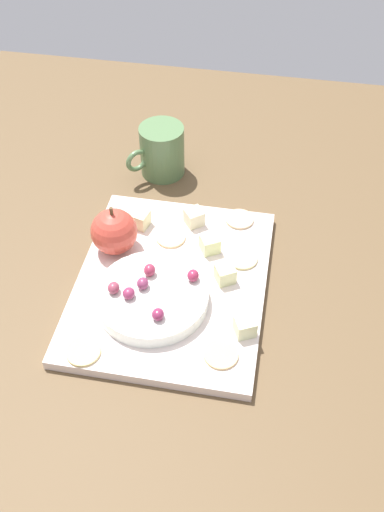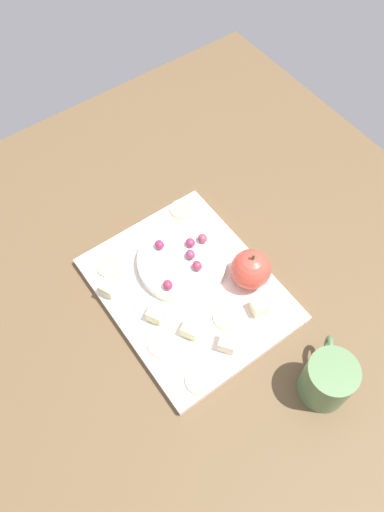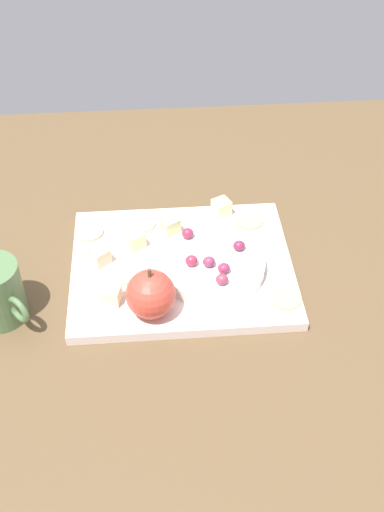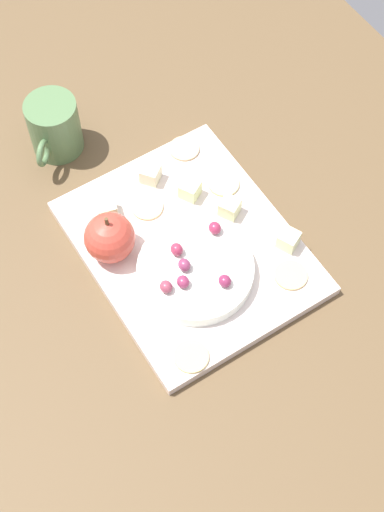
% 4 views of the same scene
% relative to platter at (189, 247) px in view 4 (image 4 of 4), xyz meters
% --- Properties ---
extents(table, '(1.12, 0.99, 0.04)m').
position_rel_platter_xyz_m(table, '(-0.05, -0.02, -0.03)').
color(table, brown).
rests_on(table, ground).
extents(platter, '(0.32, 0.26, 0.02)m').
position_rel_platter_xyz_m(platter, '(0.00, 0.00, 0.00)').
color(platter, silver).
rests_on(platter, table).
extents(serving_dish, '(0.15, 0.15, 0.02)m').
position_rel_platter_xyz_m(serving_dish, '(0.04, -0.01, 0.02)').
color(serving_dish, white).
rests_on(serving_dish, platter).
extents(apple_whole, '(0.07, 0.07, 0.07)m').
position_rel_platter_xyz_m(apple_whole, '(-0.05, -0.09, 0.04)').
color(apple_whole, '#CA4334').
rests_on(apple_whole, platter).
extents(apple_stem, '(0.01, 0.01, 0.01)m').
position_rel_platter_xyz_m(apple_stem, '(-0.05, -0.09, 0.08)').
color(apple_stem, brown).
rests_on(apple_stem, apple_whole).
extents(cheese_cube_0, '(0.03, 0.03, 0.02)m').
position_rel_platter_xyz_m(cheese_cube_0, '(-0.12, 0.01, 0.02)').
color(cheese_cube_0, beige).
rests_on(cheese_cube_0, platter).
extents(cheese_cube_1, '(0.03, 0.03, 0.02)m').
position_rel_platter_xyz_m(cheese_cube_1, '(-0.10, -0.07, 0.02)').
color(cheese_cube_1, beige).
rests_on(cheese_cube_1, platter).
extents(cheese_cube_2, '(0.03, 0.03, 0.02)m').
position_rel_platter_xyz_m(cheese_cube_2, '(-0.07, 0.04, 0.02)').
color(cheese_cube_2, beige).
rests_on(cheese_cube_2, platter).
extents(cheese_cube_3, '(0.03, 0.03, 0.02)m').
position_rel_platter_xyz_m(cheese_cube_3, '(0.07, 0.11, 0.02)').
color(cheese_cube_3, beige).
rests_on(cheese_cube_3, platter).
extents(cheese_cube_4, '(0.03, 0.03, 0.02)m').
position_rel_platter_xyz_m(cheese_cube_4, '(-0.01, 0.07, 0.02)').
color(cheese_cube_4, beige).
rests_on(cheese_cube_4, platter).
extents(cracker_0, '(0.04, 0.04, 0.00)m').
position_rel_platter_xyz_m(cracker_0, '(-0.06, 0.09, 0.01)').
color(cracker_0, '#D2C385').
rests_on(cracker_0, platter).
extents(cracker_1, '(0.04, 0.04, 0.00)m').
position_rel_platter_xyz_m(cracker_1, '(0.14, -0.08, 0.01)').
color(cracker_1, '#DAC27B').
rests_on(cracker_1, platter).
extents(cracker_2, '(0.04, 0.04, 0.00)m').
position_rel_platter_xyz_m(cracker_2, '(0.11, 0.09, 0.01)').
color(cracker_2, '#E0B97B').
rests_on(cracker_2, platter).
extents(cracker_3, '(0.04, 0.04, 0.00)m').
position_rel_platter_xyz_m(cracker_3, '(-0.14, 0.08, 0.01)').
color(cracker_3, '#D1B388').
rests_on(cracker_3, platter).
extents(cracker_4, '(0.04, 0.04, 0.00)m').
position_rel_platter_xyz_m(cracker_4, '(-0.08, -0.02, 0.01)').
color(cracker_4, '#E1B985').
rests_on(cracker_4, platter).
extents(grape_0, '(0.02, 0.02, 0.02)m').
position_rel_platter_xyz_m(grape_0, '(0.01, -0.03, 0.04)').
color(grape_0, '#992D47').
rests_on(grape_0, serving_dish).
extents(grape_1, '(0.02, 0.02, 0.02)m').
position_rel_platter_xyz_m(grape_1, '(0.08, 0.00, 0.04)').
color(grape_1, '#82274A').
rests_on(grape_1, serving_dish).
extents(grape_2, '(0.02, 0.02, 0.02)m').
position_rel_platter_xyz_m(grape_2, '(0.05, -0.07, 0.04)').
color(grape_2, '#913A4E').
rests_on(grape_2, serving_dish).
extents(grape_3, '(0.02, 0.02, 0.01)m').
position_rel_platter_xyz_m(grape_3, '(0.06, -0.04, 0.04)').
color(grape_3, '#8B2D50').
rests_on(grape_3, serving_dish).
extents(grape_4, '(0.02, 0.02, 0.02)m').
position_rel_platter_xyz_m(grape_4, '(0.01, 0.03, 0.04)').
color(grape_4, '#9A2948').
rests_on(grape_4, serving_dish).
extents(grape_5, '(0.02, 0.02, 0.02)m').
position_rel_platter_xyz_m(grape_5, '(0.04, -0.03, 0.04)').
color(grape_5, '#843457').
rests_on(grape_5, serving_dish).
extents(cup, '(0.09, 0.09, 0.09)m').
position_rel_platter_xyz_m(cup, '(-0.25, -0.07, 0.04)').
color(cup, '#527448').
rests_on(cup, table).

